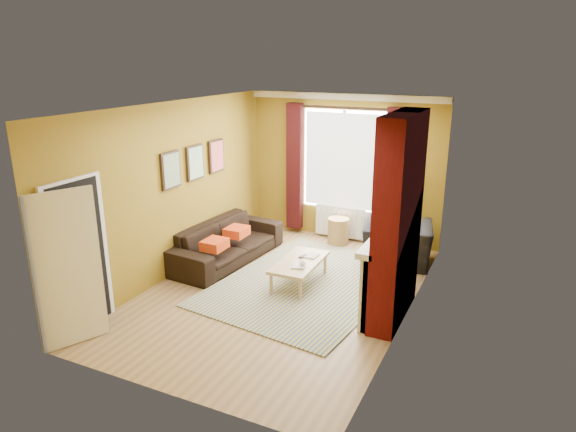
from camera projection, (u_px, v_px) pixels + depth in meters
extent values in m
plane|color=brown|center=(281.00, 292.00, 7.87)|extent=(5.50, 5.50, 0.00)
cube|color=olive|center=(344.00, 168.00, 9.82)|extent=(3.80, 0.02, 2.80)
cube|color=olive|center=(159.00, 274.00, 5.08)|extent=(3.80, 0.02, 2.80)
cube|color=olive|center=(411.00, 222.00, 6.68)|extent=(0.02, 5.50, 2.80)
cube|color=olive|center=(174.00, 190.00, 8.23)|extent=(0.02, 5.50, 2.80)
cube|color=silver|center=(280.00, 106.00, 7.03)|extent=(3.80, 5.50, 0.01)
cube|color=#4C0A0B|center=(398.00, 220.00, 6.75)|extent=(0.35, 1.40, 2.80)
cube|color=silver|center=(380.00, 277.00, 7.08)|extent=(0.12, 1.30, 1.10)
cube|color=silver|center=(379.00, 240.00, 6.94)|extent=(0.22, 1.40, 0.08)
cube|color=silver|center=(366.00, 295.00, 6.60)|extent=(0.16, 0.14, 1.04)
cube|color=silver|center=(389.00, 264.00, 7.60)|extent=(0.16, 0.14, 1.04)
cube|color=black|center=(382.00, 284.00, 7.10)|extent=(0.06, 0.80, 0.90)
cube|color=black|center=(379.00, 310.00, 7.23)|extent=(0.20, 1.00, 0.06)
cube|color=silver|center=(373.00, 240.00, 6.60)|extent=(0.03, 0.12, 0.16)
cube|color=black|center=(378.00, 235.00, 6.82)|extent=(0.03, 0.10, 0.14)
cylinder|color=black|center=(383.00, 230.00, 7.04)|extent=(0.10, 0.10, 0.12)
cube|color=black|center=(386.00, 185.00, 6.69)|extent=(0.03, 0.60, 0.75)
cube|color=#AC993A|center=(384.00, 185.00, 6.70)|extent=(0.01, 0.52, 0.66)
cube|color=silver|center=(345.00, 97.00, 9.38)|extent=(3.80, 0.08, 0.12)
cube|color=white|center=(344.00, 161.00, 9.75)|extent=(1.60, 0.04, 1.90)
cube|color=silver|center=(343.00, 161.00, 9.72)|extent=(1.50, 0.02, 1.80)
cube|color=silver|center=(343.00, 161.00, 9.73)|extent=(0.06, 0.04, 1.90)
cube|color=#370C0E|center=(295.00, 167.00, 10.13)|extent=(0.30, 0.16, 2.50)
cube|color=#370C0E|center=(392.00, 177.00, 9.33)|extent=(0.30, 0.16, 2.50)
cylinder|color=black|center=(344.00, 108.00, 9.37)|extent=(2.30, 0.05, 0.05)
cube|color=silver|center=(340.00, 222.00, 10.05)|extent=(1.00, 0.10, 0.60)
cube|color=silver|center=(318.00, 219.00, 10.18)|extent=(0.04, 0.03, 0.56)
cube|color=silver|center=(323.00, 220.00, 10.14)|extent=(0.04, 0.03, 0.56)
cube|color=silver|center=(328.00, 221.00, 10.09)|extent=(0.04, 0.03, 0.56)
cube|color=silver|center=(334.00, 222.00, 10.05)|extent=(0.04, 0.03, 0.56)
cube|color=silver|center=(339.00, 222.00, 10.00)|extent=(0.04, 0.03, 0.56)
cube|color=silver|center=(344.00, 223.00, 9.96)|extent=(0.04, 0.03, 0.56)
cube|color=silver|center=(350.00, 224.00, 9.91)|extent=(0.04, 0.03, 0.56)
cube|color=silver|center=(355.00, 225.00, 9.87)|extent=(0.04, 0.03, 0.56)
cube|color=silver|center=(360.00, 225.00, 9.82)|extent=(0.04, 0.03, 0.56)
cube|color=black|center=(171.00, 170.00, 8.02)|extent=(0.04, 0.44, 0.58)
cube|color=#D5EB37|center=(172.00, 170.00, 8.01)|extent=(0.01, 0.38, 0.52)
cube|color=black|center=(195.00, 163.00, 8.58)|extent=(0.04, 0.44, 0.58)
cube|color=#37A663|center=(196.00, 163.00, 8.57)|extent=(0.01, 0.38, 0.52)
cube|color=black|center=(216.00, 156.00, 9.14)|extent=(0.04, 0.44, 0.58)
cube|color=#D03463|center=(217.00, 156.00, 9.13)|extent=(0.01, 0.38, 0.52)
cube|color=silver|center=(79.00, 257.00, 6.57)|extent=(0.05, 0.94, 2.06)
cube|color=black|center=(80.00, 257.00, 6.56)|extent=(0.02, 0.80, 1.98)
cube|color=silver|center=(68.00, 270.00, 6.18)|extent=(0.37, 0.74, 1.98)
imported|color=#3C7132|center=(389.00, 219.00, 7.27)|extent=(0.14, 0.10, 0.27)
cube|color=red|center=(215.00, 244.00, 8.35)|extent=(0.34, 0.40, 0.16)
cube|color=red|center=(237.00, 232.00, 8.95)|extent=(0.34, 0.40, 0.16)
cube|color=#2D4D7E|center=(308.00, 283.00, 8.15)|extent=(2.86, 3.68, 0.02)
imported|color=black|center=(227.00, 242.00, 8.98)|extent=(1.11, 2.40, 0.68)
imported|color=black|center=(397.00, 244.00, 8.80)|extent=(1.32, 1.21, 0.74)
cube|color=tan|center=(299.00, 262.00, 8.03)|extent=(0.62, 1.20, 0.05)
cylinder|color=tan|center=(271.00, 284.00, 7.72)|extent=(0.05, 0.05, 0.35)
cylinder|color=tan|center=(300.00, 290.00, 7.53)|extent=(0.05, 0.05, 0.35)
cylinder|color=tan|center=(299.00, 260.00, 8.65)|extent=(0.05, 0.05, 0.35)
cylinder|color=tan|center=(325.00, 264.00, 8.46)|extent=(0.05, 0.05, 0.35)
cylinder|color=#A88148|center=(338.00, 231.00, 9.81)|extent=(0.52, 0.52, 0.51)
cylinder|color=black|center=(409.00, 253.00, 9.35)|extent=(0.25, 0.25, 0.03)
cylinder|color=black|center=(412.00, 217.00, 9.14)|extent=(0.03, 0.03, 1.36)
cone|color=beige|center=(415.00, 180.00, 8.94)|extent=(0.25, 0.25, 0.16)
imported|color=#999999|center=(292.00, 265.00, 7.83)|extent=(0.26, 0.31, 0.02)
imported|color=#999999|center=(307.00, 254.00, 8.25)|extent=(0.20, 0.27, 0.02)
imported|color=#999999|center=(302.00, 265.00, 7.77)|extent=(0.11, 0.11, 0.08)
cube|color=#252528|center=(303.00, 256.00, 8.18)|extent=(0.10, 0.17, 0.02)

